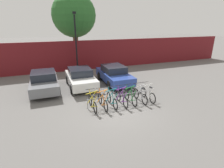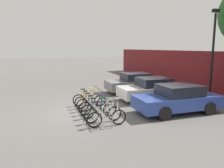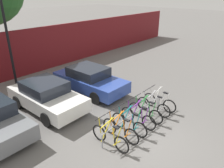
{
  "view_description": "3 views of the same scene",
  "coord_description": "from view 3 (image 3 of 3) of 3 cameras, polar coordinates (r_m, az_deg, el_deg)",
  "views": [
    {
      "loc": [
        -3.27,
        -8.08,
        4.55
      ],
      "look_at": [
        0.54,
        1.99,
        0.81
      ],
      "focal_mm": 28.0,
      "sensor_mm": 36.0,
      "label": 1
    },
    {
      "loc": [
        10.58,
        -2.05,
        3.21
      ],
      "look_at": [
        -0.22,
        1.64,
        1.3
      ],
      "focal_mm": 35.0,
      "sensor_mm": 36.0,
      "label": 2
    },
    {
      "loc": [
        -5.96,
        -3.67,
        5.21
      ],
      "look_at": [
        1.38,
        2.6,
        1.03
      ],
      "focal_mm": 35.0,
      "sensor_mm": 36.0,
      "label": 3
    }
  ],
  "objects": [
    {
      "name": "bicycle_orange",
      "position": [
        8.36,
        2.16,
        -11.93
      ],
      "size": [
        0.68,
        1.71,
        1.05
      ],
      "rotation": [
        0.0,
        0.0,
        0.01
      ],
      "color": "black",
      "rests_on": "ground"
    },
    {
      "name": "bicycle_yellow",
      "position": [
        7.99,
        -0.56,
        -13.8
      ],
      "size": [
        0.68,
        1.71,
        1.05
      ],
      "rotation": [
        0.0,
        0.0,
        0.04
      ],
      "color": "black",
      "rests_on": "ground"
    },
    {
      "name": "car_white",
      "position": [
        10.58,
        -16.72,
        -2.98
      ],
      "size": [
        1.91,
        4.04,
        1.4
      ],
      "color": "silver",
      "rests_on": "ground"
    },
    {
      "name": "bike_rack",
      "position": [
        9.18,
        6.06,
        -7.71
      ],
      "size": [
        4.08,
        0.04,
        0.57
      ],
      "color": "gray",
      "rests_on": "ground"
    },
    {
      "name": "car_blue",
      "position": [
        12.0,
        -5.85,
        1.15
      ],
      "size": [
        1.91,
        4.27,
        1.4
      ],
      "color": "#2D479E",
      "rests_on": "ground"
    },
    {
      "name": "lamp_post",
      "position": [
        13.48,
        -25.81,
        12.21
      ],
      "size": [
        0.24,
        0.44,
        5.54
      ],
      "color": "black",
      "rests_on": "ground"
    },
    {
      "name": "bicycle_silver",
      "position": [
        10.08,
        10.75,
        -5.71
      ],
      "size": [
        0.68,
        1.71,
        1.05
      ],
      "rotation": [
        0.0,
        0.0,
        0.04
      ],
      "color": "black",
      "rests_on": "ground"
    },
    {
      "name": "bicycle_white",
      "position": [
        10.51,
        12.26,
        -4.58
      ],
      "size": [
        0.68,
        1.71,
        1.05
      ],
      "rotation": [
        0.0,
        0.0,
        0.04
      ],
      "color": "black",
      "rests_on": "ground"
    },
    {
      "name": "bicycle_green",
      "position": [
        9.57,
        8.69,
        -7.24
      ],
      "size": [
        0.68,
        1.71,
        1.05
      ],
      "rotation": [
        0.0,
        0.0,
        0.06
      ],
      "color": "black",
      "rests_on": "ground"
    },
    {
      "name": "ground_plane",
      "position": [
        8.72,
        7.33,
        -13.51
      ],
      "size": [
        120.0,
        120.0,
        0.0
      ],
      "primitive_type": "plane",
      "color": "#605E5B"
    },
    {
      "name": "hoarding_wall",
      "position": [
        14.93,
        -24.48,
        6.81
      ],
      "size": [
        36.0,
        0.16,
        2.96
      ],
      "primitive_type": "cube",
      "color": "maroon",
      "rests_on": "ground"
    },
    {
      "name": "bicycle_teal",
      "position": [
        8.73,
        4.46,
        -10.31
      ],
      "size": [
        0.68,
        1.71,
        1.05
      ],
      "rotation": [
        0.0,
        0.0,
        0.06
      ],
      "color": "black",
      "rests_on": "ground"
    },
    {
      "name": "bicycle_purple",
      "position": [
        9.16,
        6.78,
        -8.63
      ],
      "size": [
        0.68,
        1.71,
        1.05
      ],
      "rotation": [
        0.0,
        0.0,
        -0.03
      ],
      "color": "black",
      "rests_on": "ground"
    }
  ]
}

